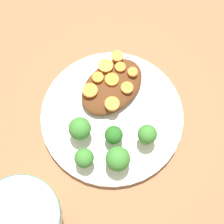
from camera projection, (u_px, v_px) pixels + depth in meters
The scene contains 18 objects.
ground_plane at pixel (112, 118), 0.70m from camera, with size 4.00×4.00×0.00m, color #8C603D.
plate at pixel (112, 116), 0.69m from camera, with size 0.26×0.26×0.02m.
dip_bowl at pixel (21, 218), 0.60m from camera, with size 0.13×0.13×0.05m.
stew_mound at pixel (112, 86), 0.69m from camera, with size 0.13×0.09×0.02m, color #5B3319.
broccoli_floret_0 at pixel (114, 135), 0.64m from camera, with size 0.03×0.03×0.04m.
broccoli_floret_1 at pixel (80, 129), 0.64m from camera, with size 0.04×0.04×0.05m.
broccoli_floret_2 at pixel (147, 135), 0.64m from camera, with size 0.03×0.03×0.05m.
broccoli_floret_3 at pixel (118, 159), 0.62m from camera, with size 0.04×0.04×0.05m.
broccoli_floret_4 at pixel (84, 158), 0.62m from camera, with size 0.03×0.03×0.05m.
carrot_slice_0 at pixel (112, 80), 0.68m from camera, with size 0.03×0.03×0.01m, color orange.
carrot_slice_1 at pixel (117, 56), 0.69m from camera, with size 0.02×0.02×0.01m, color orange.
carrot_slice_2 at pixel (133, 72), 0.68m from camera, with size 0.02×0.02×0.01m, color orange.
carrot_slice_3 at pixel (112, 104), 0.66m from camera, with size 0.03×0.03×0.01m, color orange.
carrot_slice_4 at pixel (88, 92), 0.67m from camera, with size 0.03×0.03×0.01m, color orange.
carrot_slice_5 at pixel (127, 88), 0.67m from camera, with size 0.02×0.02×0.00m, color orange.
carrot_slice_6 at pixel (106, 66), 0.69m from camera, with size 0.03×0.03×0.01m, color orange.
carrot_slice_7 at pixel (120, 67), 0.69m from camera, with size 0.02×0.02×0.01m, color orange.
carrot_slice_8 at pixel (98, 77), 0.68m from camera, with size 0.02×0.02×0.01m, color orange.
Camera 1 is at (0.18, 0.16, 0.65)m, focal length 60.00 mm.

